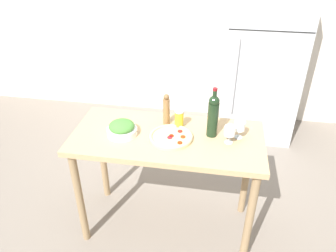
# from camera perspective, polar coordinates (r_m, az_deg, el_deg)

# --- Properties ---
(ground_plane) EXTENTS (14.00, 14.00, 0.00)m
(ground_plane) POSITION_cam_1_polar(r_m,az_deg,el_deg) (2.87, -0.11, -16.54)
(ground_plane) COLOR slate
(wall_back) EXTENTS (6.40, 0.08, 2.60)m
(wall_back) POSITION_cam_1_polar(r_m,az_deg,el_deg) (3.97, 5.03, 19.40)
(wall_back) COLOR silver
(wall_back) RESTS_ON ground_plane
(refrigerator) EXTENTS (0.80, 0.67, 1.80)m
(refrigerator) POSITION_cam_1_polar(r_m,az_deg,el_deg) (3.74, 16.12, 11.06)
(refrigerator) COLOR #B7BCC1
(refrigerator) RESTS_ON ground_plane
(prep_counter) EXTENTS (1.34, 0.63, 0.88)m
(prep_counter) POSITION_cam_1_polar(r_m,az_deg,el_deg) (2.36, -0.13, -4.19)
(prep_counter) COLOR tan
(prep_counter) RESTS_ON ground_plane
(wine_bottle) EXTENTS (0.07, 0.07, 0.36)m
(wine_bottle) POSITION_cam_1_polar(r_m,az_deg,el_deg) (2.23, 7.85, 1.95)
(wine_bottle) COLOR black
(wine_bottle) RESTS_ON prep_counter
(wine_glass_near) EXTENTS (0.08, 0.08, 0.13)m
(wine_glass_near) POSITION_cam_1_polar(r_m,az_deg,el_deg) (2.21, 10.71, -0.97)
(wine_glass_near) COLOR silver
(wine_glass_near) RESTS_ON prep_counter
(wine_glass_far) EXTENTS (0.08, 0.08, 0.13)m
(wine_glass_far) POSITION_cam_1_polar(r_m,az_deg,el_deg) (2.28, 12.35, -0.10)
(wine_glass_far) COLOR silver
(wine_glass_far) RESTS_ON prep_counter
(pepper_mill) EXTENTS (0.05, 0.05, 0.24)m
(pepper_mill) POSITION_cam_1_polar(r_m,az_deg,el_deg) (2.36, -0.28, 2.81)
(pepper_mill) COLOR olive
(pepper_mill) RESTS_ON prep_counter
(salad_bowl) EXTENTS (0.21, 0.21, 0.11)m
(salad_bowl) POSITION_cam_1_polar(r_m,az_deg,el_deg) (2.30, -8.04, -0.44)
(salad_bowl) COLOR white
(salad_bowl) RESTS_ON prep_counter
(homemade_pizza) EXTENTS (0.30, 0.30, 0.03)m
(homemade_pizza) POSITION_cam_1_polar(r_m,az_deg,el_deg) (2.25, 0.54, -1.90)
(homemade_pizza) COLOR #DBC189
(homemade_pizza) RESTS_ON prep_counter
(salt_canister) EXTENTS (0.06, 0.06, 0.14)m
(salt_canister) POSITION_cam_1_polar(r_m,az_deg,el_deg) (2.35, 1.95, 1.23)
(salt_canister) COLOR yellow
(salt_canister) RESTS_ON prep_counter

